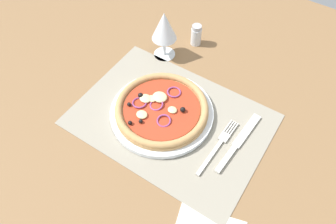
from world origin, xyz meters
TOP-DOWN VIEW (x-y plane):
  - ground_plane at (0.00, 0.00)cm, footprint 190.00×140.00cm
  - placemat at (0.00, 0.00)cm, footprint 48.49×34.53cm
  - plate at (-2.74, -0.48)cm, footprint 26.68×26.68cm
  - pizza at (-2.82, -0.46)cm, footprint 23.90×23.90cm
  - fork at (14.06, 0.02)cm, footprint 2.41×18.04cm
  - knife at (17.72, 3.22)cm, footprint 2.97×20.07cm
  - wine_glass at (-14.70, 19.33)cm, footprint 7.20×7.20cm
  - pepper_shaker at (-9.35, 28.75)cm, footprint 3.20×3.20cm

SIDE VIEW (x-z plane):
  - ground_plane at x=0.00cm, z-range -2.40..0.00cm
  - placemat at x=0.00cm, z-range 0.00..0.40cm
  - fork at x=14.06cm, z-range 0.40..0.84cm
  - knife at x=17.72cm, z-range 0.35..0.96cm
  - plate at x=-2.74cm, z-range 0.40..1.68cm
  - pizza at x=-2.82cm, z-range 1.42..4.11cm
  - pepper_shaker at x=-9.35cm, z-range -0.10..6.60cm
  - wine_glass at x=-14.70cm, z-range 2.77..17.67cm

